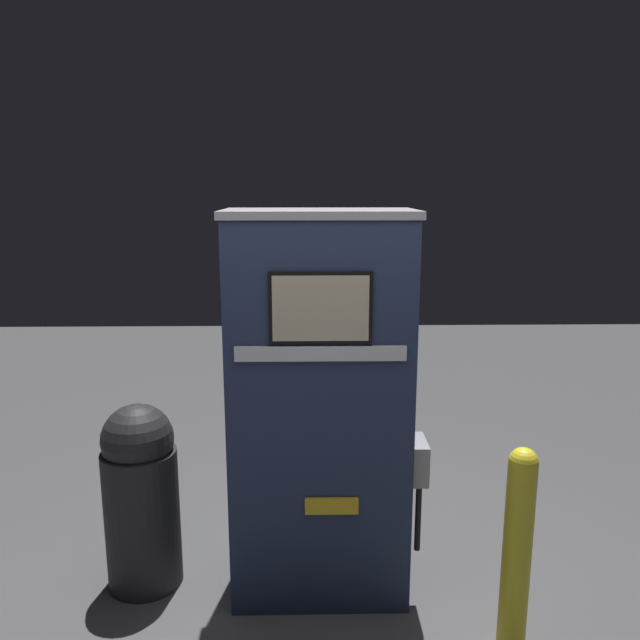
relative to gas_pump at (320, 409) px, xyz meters
name	(u,v)px	position (x,y,z in m)	size (l,w,h in m)	color
ground_plane	(320,615)	(0.00, -0.26, -1.06)	(14.00, 14.00, 0.00)	#4C4C4F
gas_pump	(320,409)	(0.00, 0.00, 0.00)	(1.05, 0.56, 2.11)	#232D4C
safety_bollard	(517,547)	(0.92, -0.53, -0.50)	(0.14, 0.14, 1.05)	yellow
trash_bin	(141,494)	(-1.00, 0.05, -0.51)	(0.41, 0.41, 1.06)	#232326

